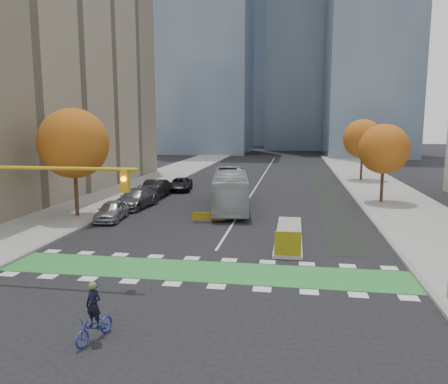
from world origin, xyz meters
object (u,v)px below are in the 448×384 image
(tree_west, at_px, (74,144))
(parked_car_c, at_px, (136,198))
(tree_east_near, at_px, (384,149))
(parked_car_d, at_px, (180,184))
(traffic_signal_west, at_px, (22,191))
(parked_car_a, at_px, (112,211))
(cyclist, at_px, (94,321))
(hazard_board, at_px, (288,244))
(bus, at_px, (231,189))
(tree_east_far, at_px, (363,139))
(parked_car_b, at_px, (154,189))

(tree_west, relative_size, parked_car_c, 1.48)
(tree_east_near, bearing_deg, parked_car_d, 167.19)
(traffic_signal_west, bearing_deg, parked_car_d, 89.63)
(parked_car_a, bearing_deg, cyclist, -73.94)
(tree_west, bearing_deg, parked_car_a, -9.61)
(hazard_board, bearing_deg, parked_car_c, 136.60)
(parked_car_d, bearing_deg, bus, -61.05)
(hazard_board, height_order, parked_car_d, hazard_board)
(tree_east_far, xyz_separation_m, traffic_signal_west, (-20.43, -38.51, -1.21))
(hazard_board, xyz_separation_m, tree_east_near, (8.00, 17.80, 4.06))
(tree_east_far, bearing_deg, traffic_signal_west, -117.95)
(hazard_board, bearing_deg, parked_car_d, 117.80)
(traffic_signal_west, height_order, cyclist, traffic_signal_west)
(tree_east_near, distance_m, parked_car_b, 21.38)
(hazard_board, height_order, parked_car_b, parked_car_b)
(traffic_signal_west, height_order, parked_car_b, traffic_signal_west)
(hazard_board, relative_size, cyclist, 0.69)
(bus, bearing_deg, parked_car_b, 145.49)
(tree_west, relative_size, tree_east_far, 1.08)
(parked_car_c, bearing_deg, tree_east_far, 50.34)
(tree_east_far, bearing_deg, tree_west, -133.30)
(tree_west, height_order, parked_car_b, tree_west)
(parked_car_c, relative_size, parked_car_d, 1.14)
(cyclist, bearing_deg, parked_car_d, 114.93)
(tree_west, height_order, parked_car_c, tree_west)
(tree_west, height_order, traffic_signal_west, tree_west)
(tree_west, bearing_deg, hazard_board, -25.99)
(cyclist, relative_size, parked_car_a, 0.47)
(parked_car_a, relative_size, parked_car_b, 0.82)
(bus, relative_size, parked_car_c, 2.09)
(parked_car_a, bearing_deg, tree_east_far, 45.17)
(traffic_signal_west, distance_m, bus, 19.45)
(tree_east_near, xyz_separation_m, cyclist, (-14.08, -27.76, -4.19))
(tree_west, relative_size, traffic_signal_west, 0.96)
(bus, bearing_deg, parked_car_a, -151.04)
(tree_east_far, relative_size, parked_car_b, 1.47)
(tree_east_near, relative_size, traffic_signal_west, 0.83)
(parked_car_a, relative_size, parked_car_d, 0.87)
(cyclist, bearing_deg, parked_car_b, 119.20)
(hazard_board, relative_size, traffic_signal_west, 0.16)
(tree_east_far, bearing_deg, cyclist, -108.43)
(parked_car_d, bearing_deg, cyclist, -87.97)
(hazard_board, bearing_deg, cyclist, -121.42)
(cyclist, distance_m, bus, 23.30)
(tree_west, relative_size, parked_car_a, 1.93)
(traffic_signal_west, xyz_separation_m, parked_car_b, (-1.07, 22.00, -3.18))
(traffic_signal_west, relative_size, bus, 0.73)
(hazard_board, xyz_separation_m, bus, (-5.01, 13.30, 0.82))
(cyclist, relative_size, parked_car_b, 0.39)
(tree_east_near, xyz_separation_m, parked_car_d, (-19.75, 4.49, -4.19))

